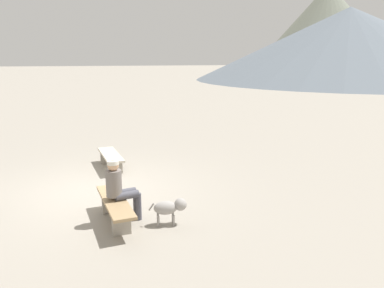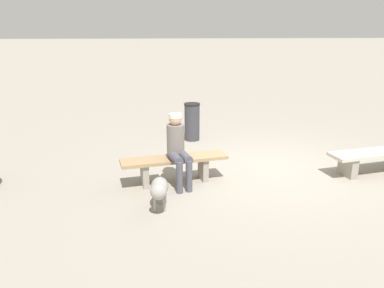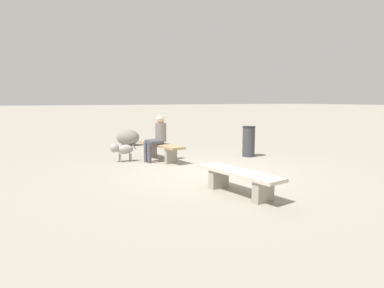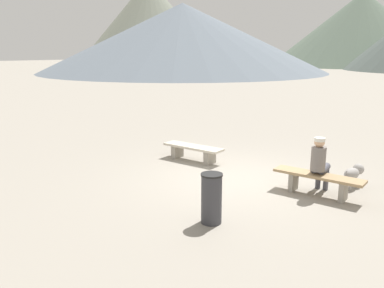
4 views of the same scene
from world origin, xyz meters
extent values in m
cube|color=gray|center=(0.00, 0.00, -0.03)|extent=(210.00, 210.00, 0.06)
cube|color=gray|center=(-2.40, 0.28, 0.18)|extent=(0.21, 0.41, 0.36)
cube|color=gray|center=(-1.31, 0.48, 0.18)|extent=(0.21, 0.41, 0.36)
cube|color=beige|center=(-1.86, 0.38, 0.39)|extent=(1.80, 0.75, 0.06)
cube|color=gray|center=(1.34, 0.34, 0.20)|extent=(0.16, 0.35, 0.41)
cube|color=gray|center=(2.38, 0.53, 0.20)|extent=(0.16, 0.35, 0.41)
cube|color=#A3845B|center=(1.86, 0.43, 0.44)|extent=(1.89, 0.73, 0.06)
cylinder|color=slate|center=(1.83, 0.43, 0.79)|extent=(0.30, 0.30, 0.51)
sphere|color=#D8A87F|center=(1.83, 0.43, 1.14)|extent=(0.21, 0.21, 0.21)
cylinder|color=silver|center=(1.83, 0.43, 1.20)|extent=(0.22, 0.22, 0.07)
cylinder|color=#4C4C56|center=(1.86, 0.66, 0.54)|extent=(0.25, 0.47, 0.15)
cylinder|color=#4C4C56|center=(1.81, 0.88, 0.27)|extent=(0.11, 0.11, 0.54)
cylinder|color=#4C4C56|center=(1.70, 0.62, 0.54)|extent=(0.25, 0.47, 0.15)
cylinder|color=#4C4C56|center=(1.64, 0.84, 0.27)|extent=(0.11, 0.11, 0.54)
ellipsoid|color=gray|center=(2.14, 1.36, 0.34)|extent=(0.29, 0.47, 0.26)
sphere|color=gray|center=(2.16, 1.65, 0.39)|extent=(0.24, 0.24, 0.24)
cylinder|color=gray|center=(2.08, 1.51, 0.10)|extent=(0.04, 0.04, 0.21)
cylinder|color=gray|center=(2.22, 1.50, 0.10)|extent=(0.04, 0.04, 0.21)
cylinder|color=gray|center=(2.06, 1.22, 0.10)|extent=(0.04, 0.04, 0.21)
cylinder|color=gray|center=(2.20, 1.21, 0.10)|extent=(0.04, 0.04, 0.21)
cylinder|color=gray|center=(2.12, 1.10, 0.38)|extent=(0.04, 0.12, 0.15)
cylinder|color=#38383D|center=(1.27, -2.14, 0.44)|extent=(0.36, 0.36, 0.87)
cylinder|color=black|center=(1.27, -2.14, 0.89)|extent=(0.39, 0.39, 0.03)
cone|color=#566656|center=(-27.88, 66.95, 6.53)|extent=(32.22, 32.22, 13.06)
cone|color=slate|center=(-35.13, 29.98, 4.45)|extent=(38.00, 38.00, 8.90)
cone|color=gray|center=(-49.46, 35.42, 7.12)|extent=(24.88, 24.88, 14.24)
camera|label=1|loc=(8.80, 0.42, 3.16)|focal=35.55mm
camera|label=2|loc=(2.21, 6.45, 2.58)|focal=34.52mm
camera|label=3|loc=(-6.51, 3.67, 1.67)|focal=30.39mm
camera|label=4|loc=(5.80, -6.87, 2.99)|focal=37.31mm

